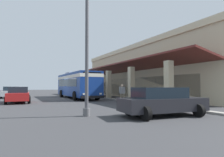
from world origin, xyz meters
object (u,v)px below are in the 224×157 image
transit_bus (77,84)px  pedestrian (122,92)px  lot_light_pole (87,37)px  parked_sedan_silver (11,92)px  potted_palm (97,92)px  parked_sedan_charcoal (162,101)px  parked_sedan_red (18,95)px

transit_bus → pedestrian: transit_bus is taller
pedestrian → lot_light_pole: bearing=-42.2°
parked_sedan_silver → potted_palm: bearing=80.1°
transit_bus → parked_sedan_charcoal: 16.13m
pedestrian → lot_light_pole: size_ratio=0.22×
parked_sedan_charcoal → pedestrian: 8.05m
transit_bus → parked_sedan_silver: transit_bus is taller
pedestrian → potted_palm: potted_palm is taller
transit_bus → lot_light_pole: lot_light_pole is taller
transit_bus → parked_sedan_silver: 8.92m
pedestrian → lot_light_pole: 8.80m
parked_sedan_red → pedestrian: pedestrian is taller
parked_sedan_charcoal → potted_palm: size_ratio=1.82×
parked_sedan_charcoal → lot_light_pole: 5.08m
parked_sedan_red → potted_palm: 12.55m
parked_sedan_silver → pedestrian: bearing=35.6°
parked_sedan_red → pedestrian: (4.36, 8.58, 0.20)m
potted_palm → transit_bus: bearing=-54.6°
parked_sedan_silver → parked_sedan_charcoal: (20.86, 7.29, 0.00)m
transit_bus → parked_sedan_red: 7.83m
transit_bus → parked_sedan_charcoal: bearing=-0.6°
parked_sedan_red → lot_light_pole: lot_light_pole is taller
parked_sedan_red → pedestrian: 9.63m
potted_palm → lot_light_pole: size_ratio=0.33×
parked_sedan_red → parked_sedan_charcoal: 13.77m
transit_bus → lot_light_pole: 15.02m
transit_bus → parked_sedan_red: size_ratio=2.51×
potted_palm → lot_light_pole: (17.19, -7.54, 3.39)m
parked_sedan_red → pedestrian: size_ratio=2.64×
transit_bus → parked_sedan_red: (3.95, -6.67, -1.10)m
parked_sedan_silver → lot_light_pole: 19.84m
parked_sedan_silver → potted_palm: 11.55m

